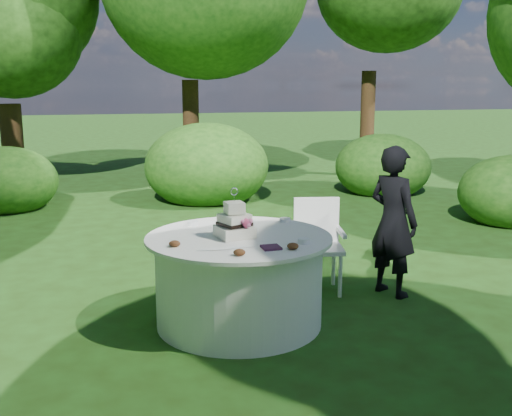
# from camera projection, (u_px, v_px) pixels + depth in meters

# --- Properties ---
(ground) EXTENTS (80.00, 80.00, 0.00)m
(ground) POSITION_uv_depth(u_px,v_px,m) (239.00, 323.00, 5.14)
(ground) COLOR #1E380F
(ground) RESTS_ON ground
(napkins) EXTENTS (0.14, 0.14, 0.02)m
(napkins) POSITION_uv_depth(u_px,v_px,m) (271.00, 247.00, 4.60)
(napkins) COLOR #451D3A
(napkins) RESTS_ON table
(feather_plume) EXTENTS (0.48, 0.07, 0.01)m
(feather_plume) POSITION_uv_depth(u_px,v_px,m) (227.00, 248.00, 4.60)
(feather_plume) COLOR white
(feather_plume) RESTS_ON table
(guest) EXTENTS (0.52, 0.62, 1.46)m
(guest) POSITION_uv_depth(u_px,v_px,m) (393.00, 221.00, 5.72)
(guest) COLOR black
(guest) RESTS_ON ground
(table) EXTENTS (1.56, 1.56, 0.77)m
(table) POSITION_uv_depth(u_px,v_px,m) (239.00, 280.00, 5.07)
(table) COLOR silver
(table) RESTS_ON ground
(cake) EXTENTS (0.32, 0.32, 0.41)m
(cake) POSITION_uv_depth(u_px,v_px,m) (235.00, 224.00, 4.93)
(cake) COLOR silver
(cake) RESTS_ON table
(chair) EXTENTS (0.55, 0.55, 0.91)m
(chair) POSITION_uv_depth(u_px,v_px,m) (318.00, 238.00, 5.92)
(chair) COLOR silver
(chair) RESTS_ON ground
(votives) EXTENTS (0.94, 0.96, 0.04)m
(votives) POSITION_uv_depth(u_px,v_px,m) (259.00, 228.00, 5.20)
(votives) COLOR white
(votives) RESTS_ON table
(petal_cups) EXTENTS (0.95, 0.47, 0.05)m
(petal_cups) POSITION_uv_depth(u_px,v_px,m) (235.00, 247.00, 4.55)
(petal_cups) COLOR #562D16
(petal_cups) RESTS_ON table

